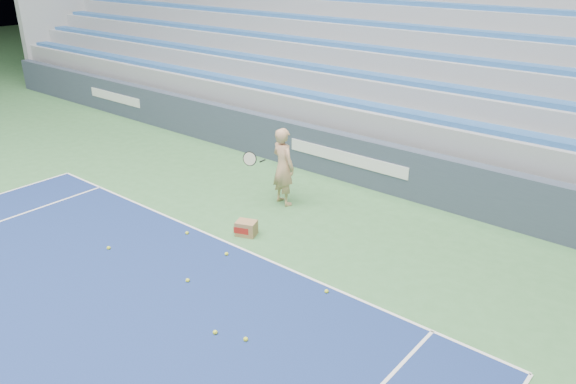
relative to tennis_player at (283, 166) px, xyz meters
The scene contains 11 objects.
sponsor_barrier 2.03m from the tennis_player, 79.51° to the left, with size 30.00×0.32×1.10m.
bleachers 7.85m from the tennis_player, 87.31° to the left, with size 31.00×9.15×7.30m.
tennis_player is the anchor object (origin of this frame).
ball_box 1.75m from the tennis_player, 75.47° to the right, with size 0.45×0.41×0.28m.
tennis_ball_0 3.82m from the tennis_player, 107.39° to the right, with size 0.07×0.07×0.07m, color #D8E92F.
tennis_ball_1 3.60m from the tennis_player, 38.61° to the right, with size 0.07×0.07×0.07m, color #D8E92F.
tennis_ball_2 2.58m from the tennis_player, 73.96° to the right, with size 0.07×0.07×0.07m, color #D8E92F.
tennis_ball_3 4.63m from the tennis_player, 62.00° to the right, with size 0.07×0.07×0.07m, color #D8E92F.
tennis_ball_4 2.46m from the tennis_player, 101.72° to the right, with size 0.07×0.07×0.07m, color #D8E92F.
tennis_ball_5 3.56m from the tennis_player, 76.53° to the right, with size 0.07×0.07×0.07m, color #D8E92F.
tennis_ball_6 4.71m from the tennis_player, 56.30° to the right, with size 0.07×0.07×0.07m, color #D8E92F.
Camera 1 is at (6.69, 5.57, 4.98)m, focal length 35.00 mm.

